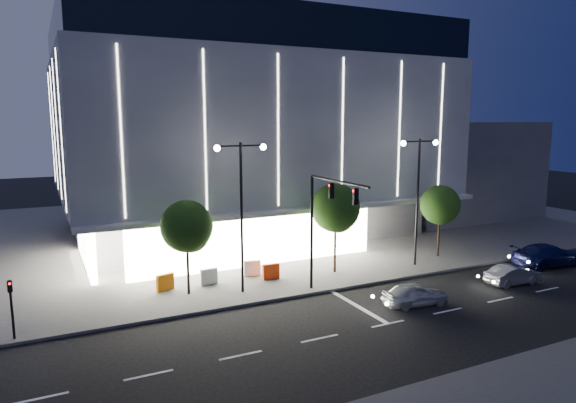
# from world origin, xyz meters

# --- Properties ---
(ground) EXTENTS (160.00, 160.00, 0.00)m
(ground) POSITION_xyz_m (0.00, 0.00, 0.00)
(ground) COLOR black
(ground) RESTS_ON ground
(sidewalk_museum) EXTENTS (70.00, 40.00, 0.15)m
(sidewalk_museum) POSITION_xyz_m (5.00, 24.00, 0.07)
(sidewalk_museum) COLOR #474747
(sidewalk_museum) RESTS_ON ground
(museum) EXTENTS (30.00, 25.80, 18.00)m
(museum) POSITION_xyz_m (2.98, 22.31, 9.27)
(museum) COLOR #4C4C51
(museum) RESTS_ON ground
(annex_building) EXTENTS (16.00, 20.00, 10.00)m
(annex_building) POSITION_xyz_m (26.00, 24.00, 5.00)
(annex_building) COLOR #4C4C51
(annex_building) RESTS_ON ground
(traffic_mast) EXTENTS (0.33, 5.89, 7.07)m
(traffic_mast) POSITION_xyz_m (1.00, 3.34, 5.03)
(traffic_mast) COLOR black
(traffic_mast) RESTS_ON ground
(street_lamp_west) EXTENTS (3.16, 0.36, 9.00)m
(street_lamp_west) POSITION_xyz_m (-3.00, 6.00, 5.96)
(street_lamp_west) COLOR black
(street_lamp_west) RESTS_ON ground
(street_lamp_east) EXTENTS (3.16, 0.36, 9.00)m
(street_lamp_east) POSITION_xyz_m (10.00, 6.00, 5.96)
(street_lamp_east) COLOR black
(street_lamp_east) RESTS_ON ground
(ped_signal_far) EXTENTS (0.22, 0.24, 3.00)m
(ped_signal_far) POSITION_xyz_m (-15.00, 4.50, 1.89)
(ped_signal_far) COLOR black
(ped_signal_far) RESTS_ON ground
(tree_left) EXTENTS (3.02, 3.02, 5.72)m
(tree_left) POSITION_xyz_m (-5.97, 7.02, 4.03)
(tree_left) COLOR black
(tree_left) RESTS_ON ground
(tree_mid) EXTENTS (3.25, 3.25, 6.15)m
(tree_mid) POSITION_xyz_m (4.03, 7.02, 4.33)
(tree_mid) COLOR black
(tree_mid) RESTS_ON ground
(tree_right) EXTENTS (2.91, 2.91, 5.51)m
(tree_right) POSITION_xyz_m (13.03, 7.02, 3.88)
(tree_right) COLOR black
(tree_right) RESTS_ON ground
(car_lead) EXTENTS (3.88, 1.96, 1.27)m
(car_lead) POSITION_xyz_m (4.98, -0.01, 0.63)
(car_lead) COLOR silver
(car_lead) RESTS_ON ground
(car_second) EXTENTS (3.75, 1.40, 1.22)m
(car_second) POSITION_xyz_m (12.95, 0.20, 0.61)
(car_second) COLOR #97999E
(car_second) RESTS_ON ground
(car_third) EXTENTS (5.61, 2.80, 1.57)m
(car_third) POSITION_xyz_m (18.57, 1.99, 0.78)
(car_third) COLOR #131749
(car_third) RESTS_ON ground
(barrier_a) EXTENTS (1.13, 0.56, 1.00)m
(barrier_a) POSITION_xyz_m (-7.09, 8.24, 0.65)
(barrier_a) COLOR orange
(barrier_a) RESTS_ON sidewalk_museum
(barrier_b) EXTENTS (1.12, 0.34, 1.00)m
(barrier_b) POSITION_xyz_m (-4.40, 8.17, 0.65)
(barrier_b) COLOR white
(barrier_b) RESTS_ON sidewalk_museum
(barrier_c) EXTENTS (1.12, 0.33, 1.00)m
(barrier_c) POSITION_xyz_m (-0.49, 7.45, 0.65)
(barrier_c) COLOR #FF3E0E
(barrier_c) RESTS_ON sidewalk_museum
(barrier_d) EXTENTS (1.13, 0.46, 1.00)m
(barrier_d) POSITION_xyz_m (-1.28, 8.72, 0.65)
(barrier_d) COLOR white
(barrier_d) RESTS_ON sidewalk_museum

